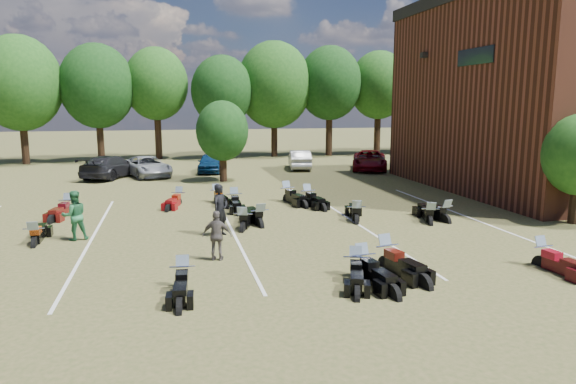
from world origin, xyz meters
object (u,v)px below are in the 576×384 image
object	(u,v)px
car_4	(210,163)
motorcycle_3	(355,278)
person_green	(74,215)
motorcycle_14	(68,214)
person_black	(220,210)
person_grey	(217,236)

from	to	relation	value
car_4	motorcycle_3	bearing A→B (deg)	-76.94
person_green	motorcycle_14	distance (m)	4.78
person_green	car_4	bearing A→B (deg)	-128.69
person_green	motorcycle_14	xyz separation A→B (m)	(-1.07, 4.58, -0.88)
person_black	motorcycle_3	xyz separation A→B (m)	(3.15, -5.44, -0.95)
car_4	person_black	world-z (taller)	person_black
person_black	motorcycle_14	distance (m)	8.01
car_4	person_grey	xyz separation A→B (m)	(-1.41, -20.57, 0.11)
motorcycle_14	person_black	bearing A→B (deg)	-28.19
person_green	person_grey	size ratio (longest dim) A/B	1.14
car_4	motorcycle_3	xyz separation A→B (m)	(2.14, -23.05, -0.66)
person_grey	motorcycle_14	size ratio (longest dim) A/B	0.68
car_4	motorcycle_14	world-z (taller)	car_4
motorcycle_3	motorcycle_14	bearing A→B (deg)	150.02
car_4	motorcycle_3	world-z (taller)	car_4
motorcycle_14	person_grey	bearing A→B (deg)	-43.00
person_green	person_grey	bearing A→B (deg)	123.77
person_grey	person_green	bearing A→B (deg)	-21.28
person_green	person_grey	world-z (taller)	person_green
person_green	motorcycle_3	distance (m)	10.17
person_green	motorcycle_3	world-z (taller)	person_green
car_4	motorcycle_14	xyz separation A→B (m)	(-7.11, -12.50, -0.66)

